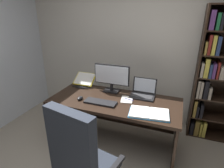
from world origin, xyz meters
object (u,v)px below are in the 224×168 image
reading_stand_with_book (84,80)px  open_binder (149,113)px  keyboard (100,102)px  office_chair (82,167)px  pen (129,99)px  monitor (112,78)px  notepad (127,100)px  laptop (143,93)px  desk (117,110)px  computer_mouse (80,98)px  bookshelf (223,78)px

reading_stand_with_book → open_binder: (1.13, -0.53, -0.08)m
keyboard → reading_stand_with_book: (-0.49, 0.48, 0.08)m
office_chair → keyboard: (-0.16, 0.80, 0.26)m
office_chair → pen: office_chair is taller
monitor → reading_stand_with_book: bearing=172.3°
reading_stand_with_book → notepad: bearing=-18.7°
laptop → notepad: (-0.17, -0.20, -0.05)m
laptop → reading_stand_with_book: (-0.96, 0.07, 0.04)m
desk → reading_stand_with_book: size_ratio=5.29×
desk → open_binder: open_binder is taller
computer_mouse → open_binder: bearing=-3.1°
keyboard → open_binder: size_ratio=0.86×
desk → laptop: bearing=28.9°
laptop → computer_mouse: size_ratio=3.19×
office_chair → laptop: bearing=87.5°
desk → laptop: (0.33, 0.18, 0.24)m
reading_stand_with_book → pen: reading_stand_with_book is taller
desk → laptop: laptop is taller
computer_mouse → open_binder: 0.94m
desk → monitor: (-0.14, 0.18, 0.40)m
computer_mouse → pen: 0.65m
desk → bookshelf: size_ratio=0.90×
keyboard → computer_mouse: size_ratio=4.04×
office_chair → laptop: size_ratio=3.39×
office_chair → computer_mouse: 0.97m
reading_stand_with_book → laptop: bearing=-4.0°
laptop → notepad: bearing=-130.1°
desk → computer_mouse: size_ratio=16.59×
notepad → laptop: bearing=49.9°
desk → open_binder: 0.61m
computer_mouse → pen: (0.62, 0.21, -0.01)m
laptop → open_binder: size_ratio=0.68×
desk → notepad: size_ratio=8.21×
office_chair → notepad: size_ratio=5.36×
bookshelf → pen: bookshelf is taller
keyboard → pen: size_ratio=3.00×
monitor → keyboard: size_ratio=1.25×
bookshelf → laptop: (-1.03, -0.49, -0.19)m
monitor → pen: bearing=-32.3°
computer_mouse → notepad: computer_mouse is taller
keyboard → office_chair: bearing=-78.6°
keyboard → notepad: size_ratio=2.00×
computer_mouse → open_binder: (0.94, -0.05, -0.01)m
keyboard → laptop: bearing=41.4°
computer_mouse → reading_stand_with_book: reading_stand_with_book is taller
laptop → pen: size_ratio=2.37×
desk → bookshelf: (1.35, 0.67, 0.43)m
notepad → desk: bearing=172.3°
bookshelf → keyboard: bearing=-148.8°
reading_stand_with_book → notepad: size_ratio=1.55×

